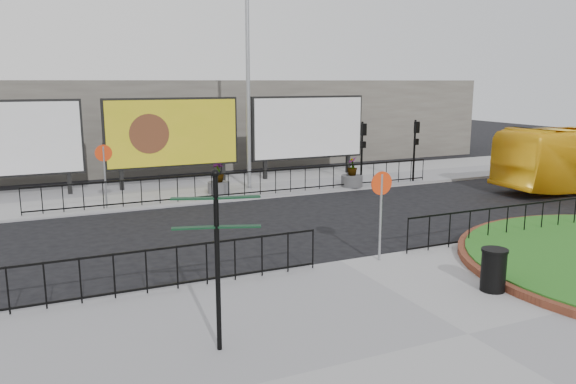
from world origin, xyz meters
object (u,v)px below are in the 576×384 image
billboard_mid (173,133)px  planter_b (219,183)px  fingerpost_sign (217,243)px  litter_bin (494,270)px  lamp_post (248,84)px  planter_c (352,177)px

billboard_mid → planter_b: bearing=-61.9°
fingerpost_sign → litter_bin: 6.91m
billboard_mid → litter_bin: 16.92m
lamp_post → litter_bin: size_ratio=9.10×
lamp_post → litter_bin: lamp_post is taller
litter_bin → planter_b: size_ratio=0.75×
lamp_post → litter_bin: 15.04m
planter_c → billboard_mid: bearing=154.5°
fingerpost_sign → litter_bin: size_ratio=3.30×
litter_bin → planter_c: 13.40m
lamp_post → litter_bin: bearing=-87.5°
fingerpost_sign → planter_b: bearing=93.0°
lamp_post → planter_b: bearing=-161.3°
planter_c → litter_bin: bearing=-106.8°
fingerpost_sign → planter_c: size_ratio=2.42×
planter_b → planter_c: planter_c is taller
litter_bin → fingerpost_sign: bearing=-178.7°
planter_b → planter_c: bearing=-9.6°
billboard_mid → litter_bin: bearing=-77.5°
litter_bin → planter_c: planter_c is taller
lamp_post → planter_c: (4.49, -1.60, -4.26)m
billboard_mid → fingerpost_sign: (-3.10, -16.56, -0.46)m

